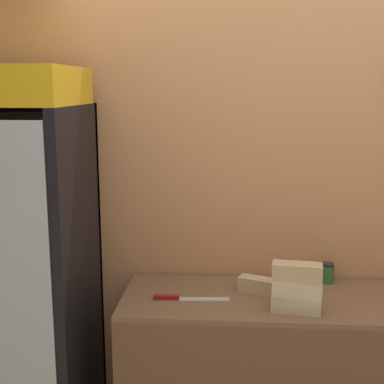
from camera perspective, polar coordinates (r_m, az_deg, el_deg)
name	(u,v)px	position (r m, az deg, el deg)	size (l,w,h in m)	color
wall_back	(286,195)	(3.00, 10.02, -0.31)	(5.20, 0.09, 2.70)	tan
prep_counter	(286,378)	(3.00, 9.99, -18.95)	(1.70, 0.59, 0.89)	brown
beverage_cooler	(17,251)	(2.92, -18.19, -6.02)	(0.73, 0.71, 2.04)	black
sandwich_stack_bottom	(296,304)	(2.64, 11.02, -11.60)	(0.24, 0.12, 0.08)	beige
sandwich_stack_middle	(297,288)	(2.61, 11.09, -9.99)	(0.24, 0.11, 0.08)	beige
sandwich_stack_top	(297,272)	(2.58, 11.16, -8.34)	(0.24, 0.12, 0.08)	tan
sandwich_flat_left	(259,285)	(2.84, 7.12, -9.85)	(0.22, 0.15, 0.08)	tan
chefs_knife	(180,298)	(2.74, -1.25, -11.24)	(0.38, 0.06, 0.02)	silver
condiment_jar	(327,273)	(3.04, 14.25, -8.38)	(0.07, 0.07, 0.11)	#336B38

